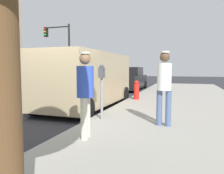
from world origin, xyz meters
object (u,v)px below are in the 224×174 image
traffic_light_corner (60,45)px  fire_hydrant (137,90)px  parking_meter_near (102,82)px  pedestrian_in_white (164,83)px  parked_sedan_ahead (129,80)px  pedestrian_in_blue (85,89)px  parked_van (88,78)px

traffic_light_corner → fire_hydrant: (7.92, -6.59, -2.95)m
parking_meter_near → traffic_light_corner: traffic_light_corner is taller
parking_meter_near → pedestrian_in_white: (1.70, -0.20, 0.02)m
parked_sedan_ahead → traffic_light_corner: traffic_light_corner is taller
parking_meter_near → pedestrian_in_white: size_ratio=0.84×
parked_sedan_ahead → fire_hydrant: 5.99m
parking_meter_near → pedestrian_in_white: 1.71m
pedestrian_in_blue → parked_van: bearing=113.9°
parked_van → fire_hydrant: (1.60, 1.82, -0.59)m
pedestrian_in_white → parked_van: bearing=141.3°
parking_meter_near → pedestrian_in_blue: bearing=-80.0°
pedestrian_in_blue → fire_hydrant: 5.90m
pedestrian_in_white → traffic_light_corner: traffic_light_corner is taller
parked_sedan_ahead → traffic_light_corner: size_ratio=0.85×
pedestrian_in_white → parked_van: parked_van is taller
parking_meter_near → fire_hydrant: parking_meter_near is taller
fire_hydrant → pedestrian_in_blue: bearing=-88.1°
traffic_light_corner → fire_hydrant: traffic_light_corner is taller
parking_meter_near → pedestrian_in_blue: pedestrian_in_blue is taller
pedestrian_in_blue → parked_van: 4.43m
parking_meter_near → fire_hydrant: bearing=88.6°
parking_meter_near → parked_sedan_ahead: parking_meter_near is taller
fire_hydrant → parked_van: bearing=-131.3°
parked_sedan_ahead → pedestrian_in_blue: bearing=-80.5°
parking_meter_near → pedestrian_in_white: bearing=-6.8°
parked_sedan_ahead → fire_hydrant: bearing=-73.0°
pedestrian_in_white → fire_hydrant: pedestrian_in_white is taller
parked_van → parked_sedan_ahead: parked_van is taller
pedestrian_in_blue → parked_van: (-1.80, 4.05, 0.01)m
parking_meter_near → traffic_light_corner: 13.51m
parked_sedan_ahead → fire_hydrant: (1.75, -5.73, -0.18)m
traffic_light_corner → parked_sedan_ahead: bearing=-8.0°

